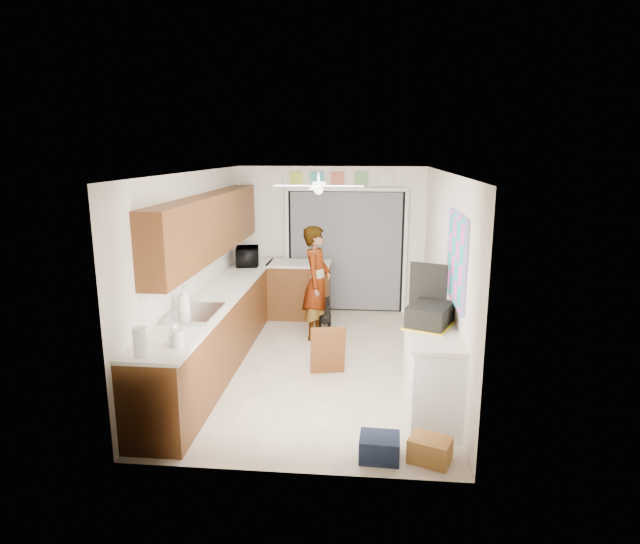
{
  "coord_description": "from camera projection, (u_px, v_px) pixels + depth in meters",
  "views": [
    {
      "loc": [
        0.67,
        -6.63,
        2.76
      ],
      "look_at": [
        0.0,
        0.4,
        1.15
      ],
      "focal_mm": 30.0,
      "sensor_mm": 36.0,
      "label": 1
    }
  ],
  "objects": [
    {
      "name": "left_countertop",
      "position": [
        220.0,
        294.0,
        7.03
      ],
      "size": [
        0.62,
        4.8,
        0.04
      ],
      "primitive_type": "cube",
      "color": "white",
      "rests_on": "left_base_cabinets"
    },
    {
      "name": "header_frame_4",
      "position": [
        385.0,
        179.0,
        8.92
      ],
      "size": [
        0.22,
        0.02,
        0.22
      ],
      "primitive_type": "cube",
      "color": "silver",
      "rests_on": "wall_back"
    },
    {
      "name": "door_trim_right",
      "position": [
        405.0,
        253.0,
        9.13
      ],
      "size": [
        0.06,
        0.04,
        2.1
      ],
      "primitive_type": "cube",
      "color": "white",
      "rests_on": "wall_back"
    },
    {
      "name": "wall_right",
      "position": [
        444.0,
        274.0,
        6.69
      ],
      "size": [
        0.0,
        5.0,
        5.0
      ],
      "primitive_type": "plane",
      "rotation": [
        1.57,
        0.0,
        -1.57
      ],
      "color": "white",
      "rests_on": "ground"
    },
    {
      "name": "route66_sign",
      "position": [
        276.0,
        178.0,
        9.09
      ],
      "size": [
        0.22,
        0.02,
        0.26
      ],
      "primitive_type": "cube",
      "color": "silver",
      "rests_on": "wall_back"
    },
    {
      "name": "jar_a",
      "position": [
        177.0,
        339.0,
        5.06
      ],
      "size": [
        0.14,
        0.14,
        0.16
      ],
      "primitive_type": "cylinder",
      "rotation": [
        0.0,
        0.0,
        -0.21
      ],
      "color": "silver",
      "rests_on": "left_countertop"
    },
    {
      "name": "back_opening_recess",
      "position": [
        346.0,
        251.0,
        9.26
      ],
      "size": [
        2.0,
        0.06,
        2.1
      ],
      "primitive_type": "cube",
      "color": "black",
      "rests_on": "wall_back"
    },
    {
      "name": "man",
      "position": [
        317.0,
        283.0,
        7.92
      ],
      "size": [
        0.5,
        0.67,
        1.69
      ],
      "primitive_type": "imported",
      "rotation": [
        0.0,
        0.0,
        1.41
      ],
      "color": "white",
      "rests_on": "floor"
    },
    {
      "name": "microwave",
      "position": [
        247.0,
        256.0,
        8.65
      ],
      "size": [
        0.46,
        0.59,
        0.29
      ],
      "primitive_type": "imported",
      "rotation": [
        0.0,
        0.0,
        1.77
      ],
      "color": "black",
      "rests_on": "left_countertop"
    },
    {
      "name": "wall_left",
      "position": [
        196.0,
        269.0,
        6.99
      ],
      "size": [
        0.0,
        5.0,
        5.0
      ],
      "primitive_type": "plane",
      "rotation": [
        1.57,
        0.0,
        1.57
      ],
      "color": "white",
      "rests_on": "ground"
    },
    {
      "name": "suitcase",
      "position": [
        430.0,
        315.0,
        5.69
      ],
      "size": [
        0.57,
        0.64,
        0.23
      ],
      "primitive_type": "cube",
      "rotation": [
        0.0,
        0.0,
        -0.39
      ],
      "color": "black",
      "rests_on": "right_counter_top"
    },
    {
      "name": "cabinet_door_panel",
      "position": [
        328.0,
        350.0,
        6.66
      ],
      "size": [
        0.46,
        0.25,
        0.65
      ],
      "primitive_type": "cube",
      "rotation": [
        0.21,
        0.0,
        0.2
      ],
      "color": "brown",
      "rests_on": "floor"
    },
    {
      "name": "sink_basin",
      "position": [
        195.0,
        314.0,
        6.05
      ],
      "size": [
        0.5,
        0.76,
        0.06
      ],
      "primitive_type": "cube",
      "color": "silver",
      "rests_on": "left_countertop"
    },
    {
      "name": "cup",
      "position": [
        174.0,
        339.0,
        5.17
      ],
      "size": [
        0.15,
        0.15,
        0.09
      ],
      "primitive_type": "imported",
      "rotation": [
        0.0,
        0.0,
        0.38
      ],
      "color": "white",
      "rests_on": "left_countertop"
    },
    {
      "name": "abstract_painting",
      "position": [
        456.0,
        258.0,
        5.63
      ],
      "size": [
        0.03,
        1.15,
        0.95
      ],
      "primitive_type": "cube",
      "color": "#E755D0",
      "rests_on": "wall_right"
    },
    {
      "name": "header_frame_0",
      "position": [
        296.0,
        178.0,
        9.06
      ],
      "size": [
        0.22,
        0.02,
        0.22
      ],
      "primitive_type": "cube",
      "color": "#C4D346",
      "rests_on": "wall_back"
    },
    {
      "name": "wall_back",
      "position": [
        331.0,
        240.0,
        9.26
      ],
      "size": [
        3.2,
        0.0,
        3.2
      ],
      "primitive_type": "plane",
      "rotation": [
        1.57,
        0.0,
        0.0
      ],
      "color": "white",
      "rests_on": "ground"
    },
    {
      "name": "navy_crate",
      "position": [
        379.0,
        447.0,
        4.88
      ],
      "size": [
        0.38,
        0.32,
        0.22
      ],
      "primitive_type": "cube",
      "rotation": [
        0.0,
        0.0,
        -0.05
      ],
      "color": "#141C33",
      "rests_on": "floor"
    },
    {
      "name": "ceiling",
      "position": [
        317.0,
        172.0,
        6.56
      ],
      "size": [
        5.0,
        5.0,
        0.0
      ],
      "primitive_type": "plane",
      "rotation": [
        3.14,
        0.0,
        0.0
      ],
      "color": "white",
      "rests_on": "ground"
    },
    {
      "name": "cardboard_box",
      "position": [
        430.0,
        450.0,
        4.84
      ],
      "size": [
        0.44,
        0.39,
        0.23
      ],
      "primitive_type": "cube",
      "rotation": [
        0.0,
        0.0,
        -0.38
      ],
      "color": "#9D6B31",
      "rests_on": "floor"
    },
    {
      "name": "paper_towel_roll",
      "position": [
        140.0,
        342.0,
        4.82
      ],
      "size": [
        0.15,
        0.15,
        0.27
      ],
      "primitive_type": "cylinder",
      "rotation": [
        0.0,
        0.0,
        -0.25
      ],
      "color": "white",
      "rests_on": "left_countertop"
    },
    {
      "name": "header_frame_2",
      "position": [
        338.0,
        178.0,
        8.99
      ],
      "size": [
        0.22,
        0.02,
        0.22
      ],
      "primitive_type": "cube",
      "color": "#D2614E",
      "rests_on": "wall_back"
    },
    {
      "name": "dog",
      "position": [
        324.0,
        311.0,
        8.57
      ],
      "size": [
        0.33,
        0.64,
        0.49
      ],
      "primitive_type": "cube",
      "rotation": [
        0.0,
        0.0,
        0.1
      ],
      "color": "black",
      "rests_on": "floor"
    },
    {
      "name": "door_trim_left",
      "position": [
        287.0,
        251.0,
        9.32
      ],
      "size": [
        0.06,
        0.04,
        2.1
      ],
      "primitive_type": "cube",
      "color": "white",
      "rests_on": "wall_back"
    },
    {
      "name": "header_frame_3",
      "position": [
        361.0,
        179.0,
        8.95
      ],
      "size": [
        0.22,
        0.02,
        0.22
      ],
      "primitive_type": "cube",
      "color": "#6AA75F",
      "rests_on": "wall_back"
    },
    {
      "name": "suitcase_rim",
      "position": [
        429.0,
        325.0,
        5.71
      ],
      "size": [
        0.63,
        0.7,
        0.02
      ],
      "primitive_type": "cube",
      "rotation": [
        0.0,
        0.0,
        -0.39
      ],
      "color": "yellow",
      "rests_on": "suitcase"
    },
    {
      "name": "right_counter_base",
      "position": [
        431.0,
        371.0,
        5.73
      ],
      "size": [
        0.5,
        1.4,
        0.9
      ],
      "primitive_type": "cube",
      "color": "white",
      "rests_on": "floor"
    },
    {
      "name": "peninsula_base",
      "position": [
        300.0,
        291.0,
        9.0
      ],
      "size": [
        1.0,
        0.6,
        0.9
      ],
      "primitive_type": "cube",
      "color": "brown",
      "rests_on": "floor"
    },
    {
      "name": "curtain_panel",
      "position": [
        346.0,
        252.0,
        9.22
      ],
      "size": [
        1.9,
        0.03,
        2.05
      ],
      "primitive_type": "cube",
      "color": "slate",
      "rests_on": "wall_back"
    },
    {
      "name": "peninsula_top",
      "position": [
        299.0,
        264.0,
        8.9
      ],
      "size": [
        1.04,
        0.64,
        0.04
      ],
      "primitive_type": "cube",
      "color": "white",
      "rests_on": "peninsula_base"
    },
    {
      "name": "faucet",
      "position": [
        178.0,
        305.0,
        6.05
      ],
      "size": [
        0.03,
        0.03,
        0.22
      ],
      "primitive_type": "cylinder",
      "color": "silver",
      "rests_on": "left_countertop"
    },
    {
      "name": "header_frame_1",
      "position": [
        317.0,
        178.0,
        9.02
      ],
      "size": [
        0.22,
        0.02,
        0.22
      ],
      "primitive_type": "cube",
      "color": "#47B0BE",
      "rests_on": "wall_back"
    },
    {
      "name": "floor",
      "position": [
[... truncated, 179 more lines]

